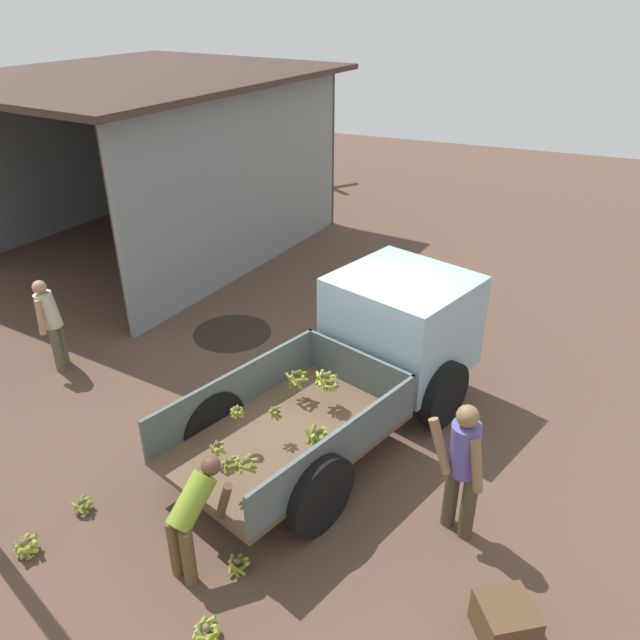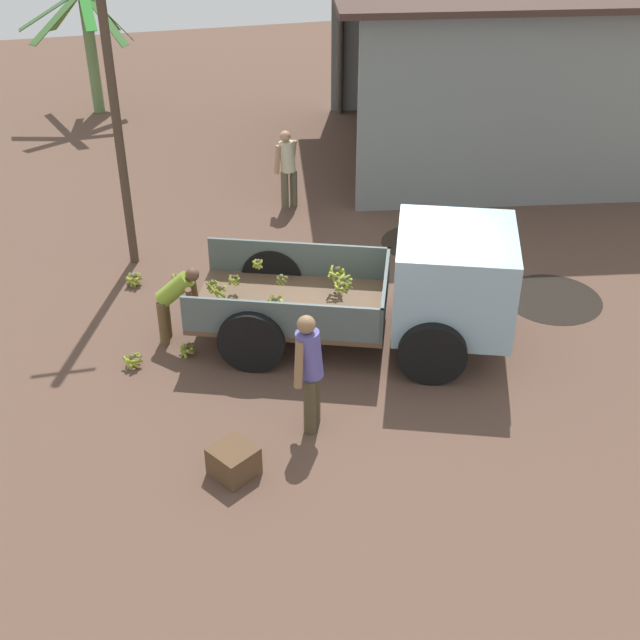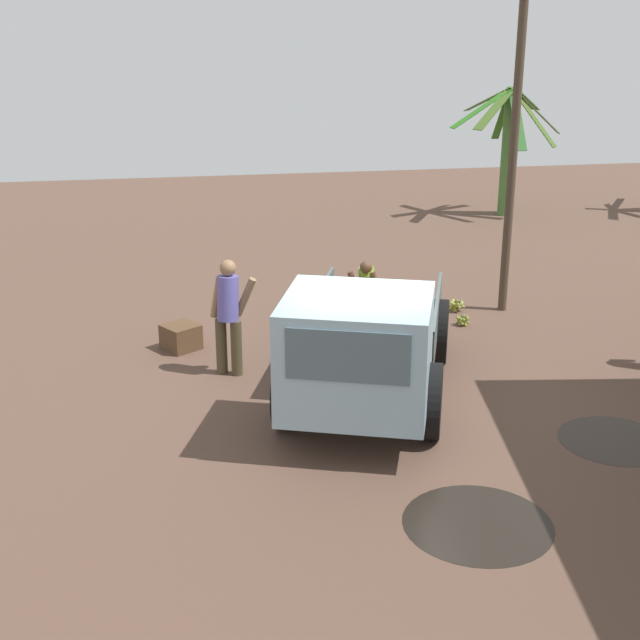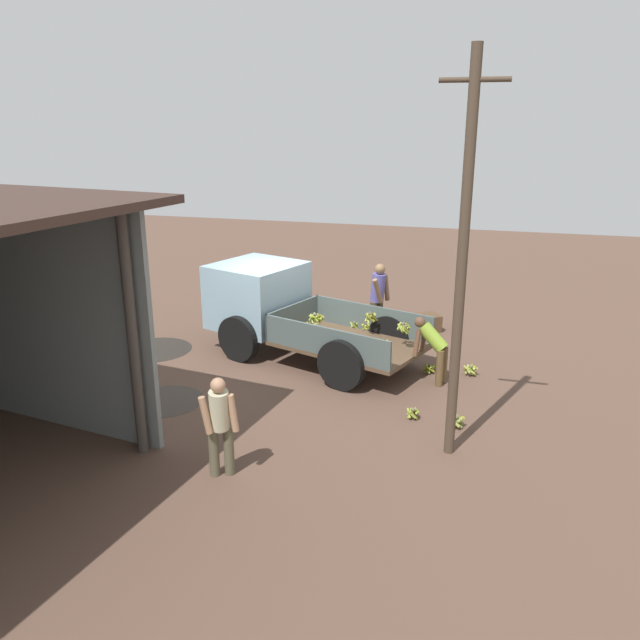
{
  "view_description": "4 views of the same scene",
  "coord_description": "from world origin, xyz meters",
  "px_view_note": "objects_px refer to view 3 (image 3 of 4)",
  "views": [
    {
      "loc": [
        -7.03,
        -2.38,
        5.48
      ],
      "look_at": [
        -0.28,
        0.45,
        1.55
      ],
      "focal_mm": 35.0,
      "sensor_mm": 36.0,
      "label": 1
    },
    {
      "loc": [
        -3.55,
        -10.85,
        7.75
      ],
      "look_at": [
        -1.32,
        -0.7,
        0.93
      ],
      "focal_mm": 50.0,
      "sensor_mm": 36.0,
      "label": 2
    },
    {
      "loc": [
        10.66,
        -2.55,
        5.22
      ],
      "look_at": [
        -0.18,
        -0.7,
        1.3
      ],
      "focal_mm": 50.0,
      "sensor_mm": 36.0,
      "label": 3
    },
    {
      "loc": [
        -4.23,
        12.0,
        4.85
      ],
      "look_at": [
        -0.98,
        0.6,
        1.06
      ],
      "focal_mm": 35.0,
      "sensor_mm": 36.0,
      "label": 4
    }
  ],
  "objects_px": {
    "banana_bunch_on_ground_1": "(457,305)",
    "person_foreground_visitor": "(229,312)",
    "banana_bunch_on_ground_2": "(463,319)",
    "cargo_truck": "(361,350)",
    "banana_bunch_on_ground_0": "(327,310)",
    "person_worker_loading": "(367,287)",
    "wooden_crate_0": "(181,337)",
    "banana_bunch_on_ground_3": "(342,325)",
    "utility_pole": "(514,143)"
  },
  "relations": [
    {
      "from": "banana_bunch_on_ground_1",
      "to": "person_foreground_visitor",
      "type": "bearing_deg",
      "value": -63.07
    },
    {
      "from": "banana_bunch_on_ground_2",
      "to": "person_foreground_visitor",
      "type": "bearing_deg",
      "value": -71.0
    },
    {
      "from": "cargo_truck",
      "to": "person_foreground_visitor",
      "type": "distance_m",
      "value": 2.52
    },
    {
      "from": "person_foreground_visitor",
      "to": "banana_bunch_on_ground_0",
      "type": "distance_m",
      "value": 3.05
    },
    {
      "from": "person_worker_loading",
      "to": "wooden_crate_0",
      "type": "height_order",
      "value": "person_worker_loading"
    },
    {
      "from": "person_foreground_visitor",
      "to": "banana_bunch_on_ground_1",
      "type": "xyz_separation_m",
      "value": [
        -2.14,
        4.22,
        -0.84
      ]
    },
    {
      "from": "person_worker_loading",
      "to": "banana_bunch_on_ground_3",
      "type": "height_order",
      "value": "person_worker_loading"
    },
    {
      "from": "banana_bunch_on_ground_2",
      "to": "person_worker_loading",
      "type": "bearing_deg",
      "value": -94.5
    },
    {
      "from": "banana_bunch_on_ground_0",
      "to": "banana_bunch_on_ground_2",
      "type": "height_order",
      "value": "banana_bunch_on_ground_0"
    },
    {
      "from": "person_worker_loading",
      "to": "banana_bunch_on_ground_2",
      "type": "xyz_separation_m",
      "value": [
        0.13,
        1.67,
        -0.64
      ]
    },
    {
      "from": "person_foreground_visitor",
      "to": "banana_bunch_on_ground_3",
      "type": "relative_size",
      "value": 6.85
    },
    {
      "from": "cargo_truck",
      "to": "banana_bunch_on_ground_3",
      "type": "relative_size",
      "value": 19.75
    },
    {
      "from": "person_worker_loading",
      "to": "banana_bunch_on_ground_1",
      "type": "bearing_deg",
      "value": 124.37
    },
    {
      "from": "cargo_truck",
      "to": "wooden_crate_0",
      "type": "relative_size",
      "value": 9.96
    },
    {
      "from": "person_foreground_visitor",
      "to": "banana_bunch_on_ground_1",
      "type": "bearing_deg",
      "value": -37.0
    },
    {
      "from": "utility_pole",
      "to": "banana_bunch_on_ground_1",
      "type": "distance_m",
      "value": 2.98
    },
    {
      "from": "person_foreground_visitor",
      "to": "banana_bunch_on_ground_3",
      "type": "xyz_separation_m",
      "value": [
        -1.45,
        1.98,
        -0.86
      ]
    },
    {
      "from": "person_worker_loading",
      "to": "banana_bunch_on_ground_0",
      "type": "relative_size",
      "value": 4.17
    },
    {
      "from": "person_worker_loading",
      "to": "banana_bunch_on_ground_0",
      "type": "bearing_deg",
      "value": -126.48
    },
    {
      "from": "banana_bunch_on_ground_3",
      "to": "banana_bunch_on_ground_0",
      "type": "bearing_deg",
      "value": -171.8
    },
    {
      "from": "banana_bunch_on_ground_0",
      "to": "wooden_crate_0",
      "type": "height_order",
      "value": "wooden_crate_0"
    },
    {
      "from": "person_foreground_visitor",
      "to": "banana_bunch_on_ground_2",
      "type": "xyz_separation_m",
      "value": [
        -1.41,
        4.09,
        -0.86
      ]
    },
    {
      "from": "cargo_truck",
      "to": "banana_bunch_on_ground_3",
      "type": "bearing_deg",
      "value": -167.9
    },
    {
      "from": "utility_pole",
      "to": "banana_bunch_on_ground_3",
      "type": "xyz_separation_m",
      "value": [
        0.64,
        -3.08,
        -2.87
      ]
    },
    {
      "from": "cargo_truck",
      "to": "utility_pole",
      "type": "bearing_deg",
      "value": 158.51
    },
    {
      "from": "person_worker_loading",
      "to": "banana_bunch_on_ground_0",
      "type": "distance_m",
      "value": 1.1
    },
    {
      "from": "cargo_truck",
      "to": "banana_bunch_on_ground_1",
      "type": "height_order",
      "value": "cargo_truck"
    },
    {
      "from": "banana_bunch_on_ground_0",
      "to": "cargo_truck",
      "type": "bearing_deg",
      "value": -4.16
    },
    {
      "from": "wooden_crate_0",
      "to": "banana_bunch_on_ground_3",
      "type": "bearing_deg",
      "value": 97.17
    },
    {
      "from": "person_worker_loading",
      "to": "person_foreground_visitor",
      "type": "bearing_deg",
      "value": -41.6
    },
    {
      "from": "person_worker_loading",
      "to": "banana_bunch_on_ground_0",
      "type": "height_order",
      "value": "person_worker_loading"
    },
    {
      "from": "person_worker_loading",
      "to": "banana_bunch_on_ground_2",
      "type": "height_order",
      "value": "person_worker_loading"
    },
    {
      "from": "banana_bunch_on_ground_0",
      "to": "banana_bunch_on_ground_3",
      "type": "height_order",
      "value": "banana_bunch_on_ground_0"
    },
    {
      "from": "banana_bunch_on_ground_2",
      "to": "utility_pole",
      "type": "bearing_deg",
      "value": 125.39
    },
    {
      "from": "person_worker_loading",
      "to": "banana_bunch_on_ground_2",
      "type": "distance_m",
      "value": 1.8
    },
    {
      "from": "cargo_truck",
      "to": "banana_bunch_on_ground_3",
      "type": "xyz_separation_m",
      "value": [
        -3.44,
        0.42,
        -0.92
      ]
    },
    {
      "from": "wooden_crate_0",
      "to": "person_worker_loading",
      "type": "bearing_deg",
      "value": 97.78
    },
    {
      "from": "utility_pole",
      "to": "banana_bunch_on_ground_2",
      "type": "xyz_separation_m",
      "value": [
        0.69,
        -0.97,
        -2.88
      ]
    },
    {
      "from": "utility_pole",
      "to": "person_worker_loading",
      "type": "height_order",
      "value": "utility_pole"
    },
    {
      "from": "person_worker_loading",
      "to": "cargo_truck",
      "type": "bearing_deg",
      "value": 2.19
    },
    {
      "from": "banana_bunch_on_ground_1",
      "to": "banana_bunch_on_ground_2",
      "type": "height_order",
      "value": "banana_bunch_on_ground_1"
    },
    {
      "from": "banana_bunch_on_ground_3",
      "to": "cargo_truck",
      "type": "bearing_deg",
      "value": -7.03
    },
    {
      "from": "person_worker_loading",
      "to": "banana_bunch_on_ground_3",
      "type": "distance_m",
      "value": 0.77
    },
    {
      "from": "person_foreground_visitor",
      "to": "banana_bunch_on_ground_2",
      "type": "bearing_deg",
      "value": -44.92
    },
    {
      "from": "banana_bunch_on_ground_3",
      "to": "banana_bunch_on_ground_2",
      "type": "bearing_deg",
      "value": 88.82
    },
    {
      "from": "cargo_truck",
      "to": "banana_bunch_on_ground_1",
      "type": "distance_m",
      "value": 4.99
    },
    {
      "from": "banana_bunch_on_ground_1",
      "to": "banana_bunch_on_ground_3",
      "type": "distance_m",
      "value": 2.34
    },
    {
      "from": "person_foreground_visitor",
      "to": "wooden_crate_0",
      "type": "bearing_deg",
      "value": 58.45
    },
    {
      "from": "banana_bunch_on_ground_0",
      "to": "banana_bunch_on_ground_3",
      "type": "xyz_separation_m",
      "value": [
        0.8,
        0.12,
        -0.01
      ]
    },
    {
      "from": "cargo_truck",
      "to": "wooden_crate_0",
      "type": "xyz_separation_m",
      "value": [
        -3.1,
        -2.26,
        -0.83
      ]
    }
  ]
}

